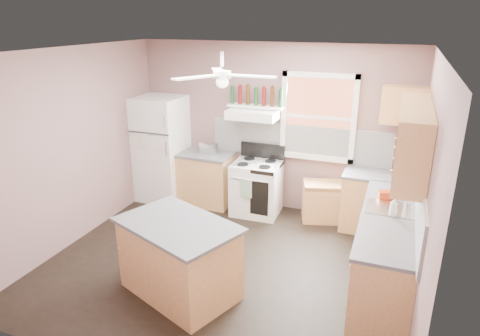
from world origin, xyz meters
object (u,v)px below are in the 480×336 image
at_px(cart, 323,201).
at_px(island, 179,260).
at_px(refrigerator, 162,149).
at_px(stove, 256,188).
at_px(toaster, 209,148).

distance_m(cart, island, 2.76).
relative_size(refrigerator, cart, 2.88).
relative_size(cart, island, 0.49).
bearing_deg(island, refrigerator, 145.99).
bearing_deg(stove, toaster, 173.10).
bearing_deg(refrigerator, toaster, 5.37).
xyz_separation_m(toaster, cart, (1.94, 0.05, -0.68)).
bearing_deg(island, toaster, 128.81).
distance_m(refrigerator, toaster, 0.87).
relative_size(refrigerator, island, 1.42).
xyz_separation_m(refrigerator, stove, (1.74, -0.01, -0.47)).
distance_m(stove, cart, 1.08).
height_order(stove, cart, stove).
height_order(cart, island, island).
bearing_deg(refrigerator, cart, 3.48).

